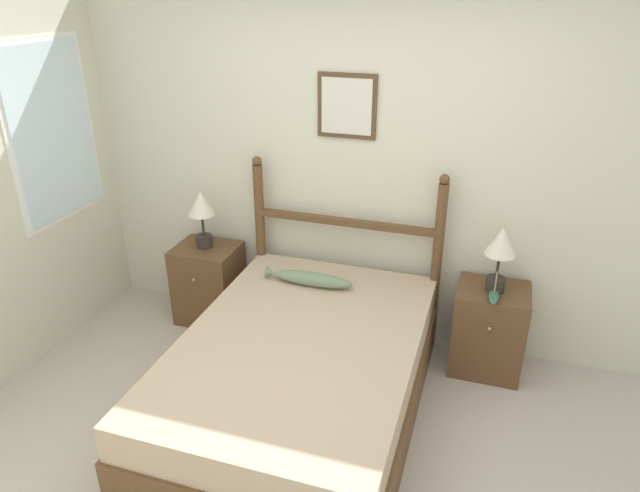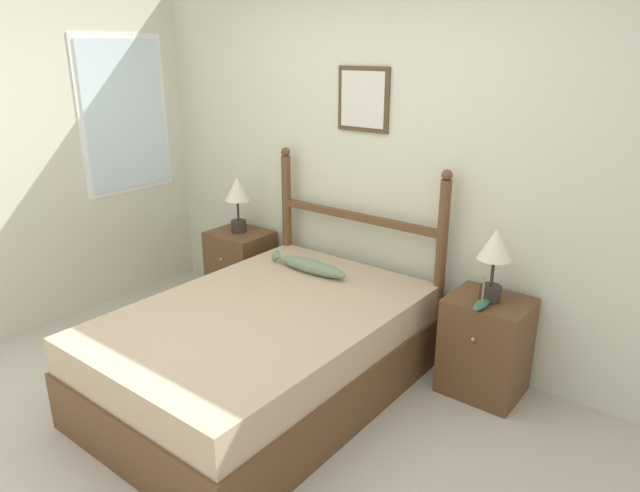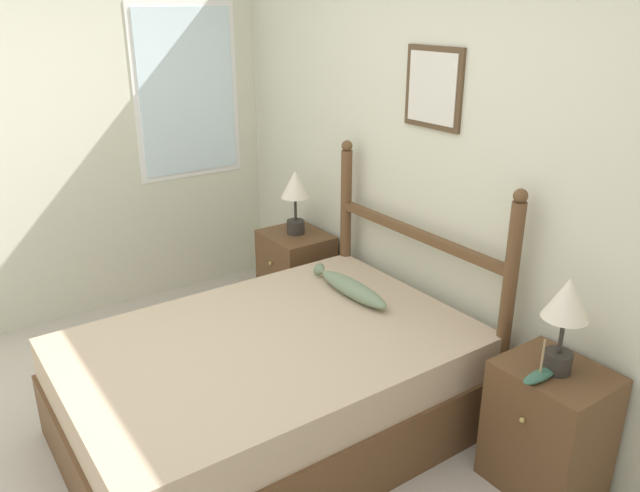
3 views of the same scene
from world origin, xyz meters
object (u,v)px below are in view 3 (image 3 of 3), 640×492
object	(u,v)px
nightstand_right	(548,428)
fish_pillow	(351,288)
table_lamp_right	(566,310)
model_boat	(540,375)
nightstand_left	(296,274)
table_lamp_left	(295,192)
bed	(271,386)

from	to	relation	value
nightstand_right	fish_pillow	bearing A→B (deg)	-170.05
table_lamp_right	model_boat	bearing A→B (deg)	-90.61
nightstand_left	table_lamp_right	size ratio (longest dim) A/B	1.40
nightstand_left	table_lamp_left	size ratio (longest dim) A/B	1.40
table_lamp_right	model_boat	size ratio (longest dim) A/B	2.18
nightstand_left	model_boat	xyz separation A→B (m)	(2.15, -0.13, 0.34)
bed	table_lamp_right	size ratio (longest dim) A/B	4.53
nightstand_left	table_lamp_left	xyz separation A→B (m)	(-0.01, 0.01, 0.62)
bed	table_lamp_left	world-z (taller)	table_lamp_left
bed	model_boat	size ratio (longest dim) A/B	9.90
table_lamp_right	nightstand_left	bearing A→B (deg)	179.66
table_lamp_right	nightstand_right	bearing A→B (deg)	87.66
nightstand_right	table_lamp_right	xyz separation A→B (m)	(-0.00, -0.01, 0.62)
table_lamp_right	fish_pillow	world-z (taller)	table_lamp_right
nightstand_right	table_lamp_left	size ratio (longest dim) A/B	1.40
table_lamp_left	fish_pillow	distance (m)	1.01
bed	nightstand_right	distance (m)	1.37
table_lamp_left	fish_pillow	world-z (taller)	table_lamp_left
table_lamp_left	fish_pillow	xyz separation A→B (m)	(0.93, -0.22, -0.32)
bed	table_lamp_left	xyz separation A→B (m)	(-1.08, 0.86, 0.65)
nightstand_left	model_boat	distance (m)	2.18
model_boat	nightstand_right	bearing A→B (deg)	89.22
fish_pillow	table_lamp_right	bearing A→B (deg)	9.37
table_lamp_right	fish_pillow	distance (m)	1.28
table_lamp_left	fish_pillow	bearing A→B (deg)	-13.45
table_lamp_right	fish_pillow	xyz separation A→B (m)	(-1.23, -0.20, -0.32)
bed	table_lamp_right	xyz separation A→B (m)	(1.07, 0.84, 0.65)
nightstand_left	fish_pillow	world-z (taller)	fish_pillow
bed	table_lamp_left	bearing A→B (deg)	141.54
nightstand_right	model_boat	size ratio (longest dim) A/B	3.05
nightstand_left	nightstand_right	bearing A→B (deg)	0.00
nightstand_right	table_lamp_left	distance (m)	2.25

